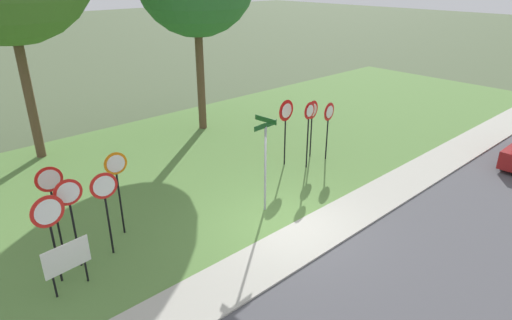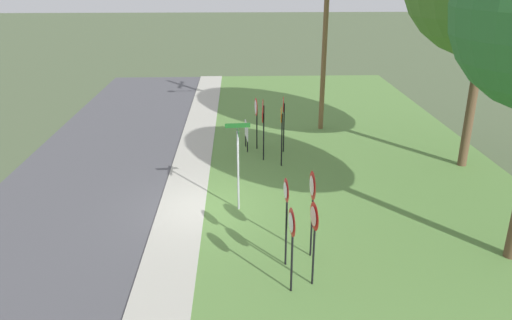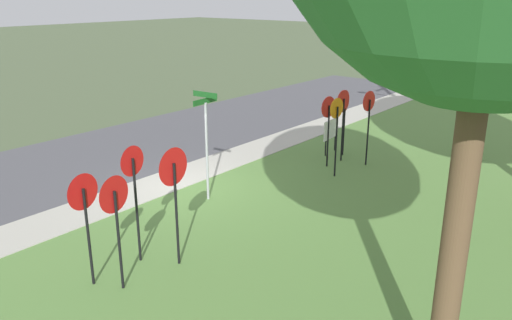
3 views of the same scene
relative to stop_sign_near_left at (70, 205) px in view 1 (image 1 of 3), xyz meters
The scene contains 15 objects.
ground_plane 6.03m from the stop_sign_near_left, 23.19° to the right, with size 160.00×160.00×0.00m, color #4C5B3D.
road_asphalt 9.01m from the stop_sign_near_left, 53.19° to the right, with size 44.00×6.40×0.01m, color #4C4C51.
sidewalk_strip 6.37m from the stop_sign_near_left, 30.11° to the right, with size 44.00×1.60×0.06m, color #ADAA9E.
grass_median 6.72m from the stop_sign_near_left, 35.24° to the left, with size 44.00×12.00×0.04m, color #567F3D.
stop_sign_near_left is the anchor object (origin of this frame).
stop_sign_near_right 0.86m from the stop_sign_near_left, ahead, with size 0.70×0.12×2.37m.
stop_sign_far_left 0.90m from the stop_sign_near_left, 97.56° to the left, with size 0.67×0.12×2.52m.
stop_sign_far_center 0.66m from the stop_sign_near_left, 154.81° to the right, with size 0.78×0.12×2.34m.
stop_sign_far_right 1.67m from the stop_sign_near_left, 23.20° to the left, with size 0.63×0.11×2.51m.
yield_sign_near_left 8.87m from the stop_sign_near_left, ahead, with size 0.65×0.12×2.59m.
yield_sign_near_right 8.48m from the stop_sign_near_left, ahead, with size 0.81×0.11×2.60m.
yield_sign_far_left 9.82m from the stop_sign_near_left, ahead, with size 0.73×0.13×2.34m.
yield_sign_far_right 10.07m from the stop_sign_near_left, ahead, with size 0.72×0.13×2.33m.
street_name_post 5.54m from the stop_sign_near_left, 11.50° to the right, with size 0.96×0.82×3.06m.
notice_board 1.29m from the stop_sign_near_left, 125.38° to the right, with size 1.10×0.13×1.25m.
Camera 1 is at (-8.21, -7.49, 6.96)m, focal length 30.58 mm.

